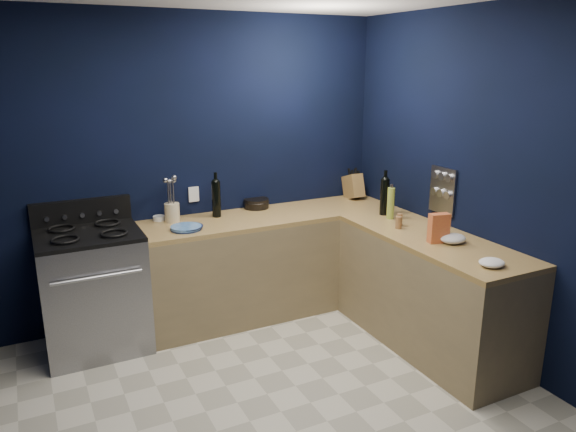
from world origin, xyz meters
TOP-DOWN VIEW (x-y plane):
  - floor at (0.00, 0.00)m, footprint 3.50×3.50m
  - wall_back at (0.00, 1.76)m, footprint 3.50×0.02m
  - wall_right at (1.76, 0.00)m, footprint 0.02×3.50m
  - wall_front at (0.00, -1.76)m, footprint 3.50×0.02m
  - cab_back at (0.60, 1.44)m, footprint 2.30×0.63m
  - top_back at (0.60, 1.44)m, footprint 2.30×0.63m
  - cab_right at (1.44, 0.29)m, footprint 0.63×1.67m
  - top_right at (1.44, 0.29)m, footprint 0.63×1.67m
  - gas_range at (-0.93, 1.42)m, footprint 0.76×0.66m
  - oven_door at (-0.93, 1.10)m, footprint 0.59×0.02m
  - cooktop at (-0.93, 1.42)m, footprint 0.76×0.66m
  - backguard at (-0.93, 1.72)m, footprint 0.76×0.06m
  - spice_panel at (1.74, 0.55)m, footprint 0.02×0.28m
  - wall_outlet at (0.00, 1.74)m, footprint 0.09×0.02m
  - plate_stack at (-0.20, 1.32)m, footprint 0.28×0.28m
  - ramekin at (-0.33, 1.68)m, footprint 0.13×0.13m
  - utensil_crock at (-0.23, 1.60)m, footprint 0.13×0.13m
  - wine_bottle_back at (0.15, 1.58)m, footprint 0.09×0.09m
  - lemon_basket at (0.57, 1.69)m, footprint 0.23×0.23m
  - knife_block at (1.57, 1.62)m, footprint 0.14×0.27m
  - wine_bottle_right at (1.48, 0.98)m, footprint 0.10×0.10m
  - oil_bottle at (1.45, 0.85)m, footprint 0.07×0.07m
  - spice_jar_near at (1.39, 0.65)m, footprint 0.06×0.06m
  - spice_jar_far at (1.34, 0.59)m, footprint 0.06×0.06m
  - crouton_bag at (1.38, 0.18)m, footprint 0.16×0.10m
  - towel_front at (1.47, 0.12)m, footprint 0.21×0.19m
  - towel_end at (1.36, -0.36)m, footprint 0.18×0.17m

SIDE VIEW (x-z plane):
  - floor at x=0.00m, z-range -0.02..0.00m
  - cab_back at x=0.60m, z-range 0.00..0.86m
  - cab_right at x=1.44m, z-range 0.00..0.86m
  - oven_door at x=-0.93m, z-range 0.24..0.66m
  - gas_range at x=-0.93m, z-range 0.00..0.92m
  - top_back at x=0.60m, z-range 0.86..0.90m
  - top_right at x=1.44m, z-range 0.86..0.90m
  - plate_stack at x=-0.20m, z-range 0.90..0.93m
  - ramekin at x=-0.33m, z-range 0.90..0.94m
  - towel_end at x=1.36m, z-range 0.90..0.95m
  - towel_front at x=1.47m, z-range 0.90..0.97m
  - cooktop at x=-0.93m, z-range 0.92..0.95m
  - lemon_basket at x=0.57m, z-range 0.90..0.99m
  - spice_jar_far at x=1.34m, z-range 0.90..1.00m
  - spice_jar_near at x=1.39m, z-range 0.90..1.00m
  - utensil_crock at x=-0.23m, z-range 0.90..1.06m
  - crouton_bag at x=1.38m, z-range 0.90..1.12m
  - knife_block at x=1.57m, z-range 0.87..1.15m
  - oil_bottle at x=1.45m, z-range 0.90..1.17m
  - backguard at x=-0.93m, z-range 0.94..1.14m
  - wine_bottle_back at x=0.15m, z-range 0.90..1.21m
  - wine_bottle_right at x=1.48m, z-range 0.90..1.21m
  - wall_outlet at x=0.00m, z-range 1.02..1.15m
  - spice_panel at x=1.74m, z-range 0.99..1.37m
  - wall_back at x=0.00m, z-range 0.00..2.60m
  - wall_right at x=1.76m, z-range 0.00..2.60m
  - wall_front at x=0.00m, z-range 0.00..2.60m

